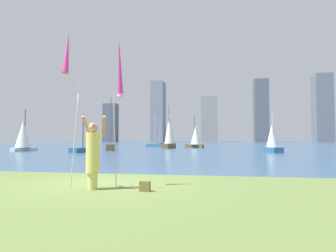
# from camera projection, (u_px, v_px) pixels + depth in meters

# --- Properties ---
(ground) EXTENTS (120.00, 138.00, 0.12)m
(ground) POSITION_uv_depth(u_px,v_px,m) (201.00, 145.00, 58.67)
(ground) COLOR #5B7038
(person) EXTENTS (0.69, 0.51, 1.88)m
(person) POSITION_uv_depth(u_px,v_px,m) (93.00, 153.00, 7.39)
(person) COLOR #D8CC66
(person) RESTS_ON ground
(kite_flag_left) EXTENTS (0.16, 0.84, 3.98)m
(kite_flag_left) POSITION_uv_depth(u_px,v_px,m) (68.00, 57.00, 7.24)
(kite_flag_left) COLOR #B2B2B7
(kite_flag_left) RESTS_ON ground
(kite_flag_right) EXTENTS (0.16, 0.62, 4.00)m
(kite_flag_right) POSITION_uv_depth(u_px,v_px,m) (120.00, 70.00, 7.80)
(kite_flag_right) COLOR #B2B2B7
(kite_flag_right) RESTS_ON ground
(bag) EXTENTS (0.26, 0.14, 0.25)m
(bag) POSITION_uv_depth(u_px,v_px,m) (145.00, 186.00, 7.08)
(bag) COLOR olive
(bag) RESTS_ON ground
(sailboat_0) EXTENTS (1.75, 3.08, 4.36)m
(sailboat_0) POSITION_uv_depth(u_px,v_px,m) (23.00, 135.00, 29.88)
(sailboat_0) COLOR silver
(sailboat_0) RESTS_ON ground
(sailboat_1) EXTENTS (1.59, 2.24, 4.06)m
(sailboat_1) POSITION_uv_depth(u_px,v_px,m) (272.00, 140.00, 26.61)
(sailboat_1) COLOR #2D6084
(sailboat_1) RESTS_ON ground
(sailboat_2) EXTENTS (2.73, 1.89, 4.62)m
(sailboat_2) POSITION_uv_depth(u_px,v_px,m) (195.00, 137.00, 40.19)
(sailboat_2) COLOR brown
(sailboat_2) RESTS_ON ground
(sailboat_3) EXTENTS (1.28, 3.24, 3.58)m
(sailboat_3) POSITION_uv_depth(u_px,v_px,m) (83.00, 149.00, 27.38)
(sailboat_3) COLOR #2D6084
(sailboat_3) RESTS_ON ground
(sailboat_4) EXTENTS (2.18, 2.98, 4.61)m
(sailboat_4) POSITION_uv_depth(u_px,v_px,m) (160.00, 144.00, 58.22)
(sailboat_4) COLOR brown
(sailboat_4) RESTS_ON ground
(sailboat_6) EXTENTS (1.16, 2.35, 5.71)m
(sailboat_6) POSITION_uv_depth(u_px,v_px,m) (111.00, 147.00, 30.97)
(sailboat_6) COLOR brown
(sailboat_6) RESTS_ON ground
(sailboat_7) EXTENTS (2.97, 1.79, 4.91)m
(sailboat_7) POSITION_uv_depth(u_px,v_px,m) (155.00, 145.00, 45.10)
(sailboat_7) COLOR #2D6084
(sailboat_7) RESTS_ON ground
(sailboat_8) EXTENTS (1.67, 2.82, 5.69)m
(sailboat_8) POSITION_uv_depth(u_px,v_px,m) (169.00, 132.00, 38.63)
(sailboat_8) COLOR brown
(sailboat_8) RESTS_ON ground
(skyline_tower_0) EXTENTS (5.02, 4.03, 14.51)m
(skyline_tower_0) POSITION_uv_depth(u_px,v_px,m) (111.00, 123.00, 110.38)
(skyline_tower_0) COLOR #565B66
(skyline_tower_0) RESTS_ON ground
(skyline_tower_1) EXTENTS (4.57, 6.97, 22.21)m
(skyline_tower_1) POSITION_uv_depth(u_px,v_px,m) (158.00, 112.00, 107.70)
(skyline_tower_1) COLOR gray
(skyline_tower_1) RESTS_ON ground
(skyline_tower_2) EXTENTS (5.92, 6.08, 16.51)m
(skyline_tower_2) POSITION_uv_depth(u_px,v_px,m) (210.00, 120.00, 106.60)
(skyline_tower_2) COLOR gray
(skyline_tower_2) RESTS_ON ground
(skyline_tower_3) EXTENTS (4.76, 6.11, 21.88)m
(skyline_tower_3) POSITION_uv_depth(u_px,v_px,m) (261.00, 111.00, 101.54)
(skyline_tower_3) COLOR #565B66
(skyline_tower_3) RESTS_ON ground
(skyline_tower_4) EXTENTS (5.49, 5.68, 22.88)m
(skyline_tower_4) POSITION_uv_depth(u_px,v_px,m) (322.00, 108.00, 97.21)
(skyline_tower_4) COLOR slate
(skyline_tower_4) RESTS_ON ground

